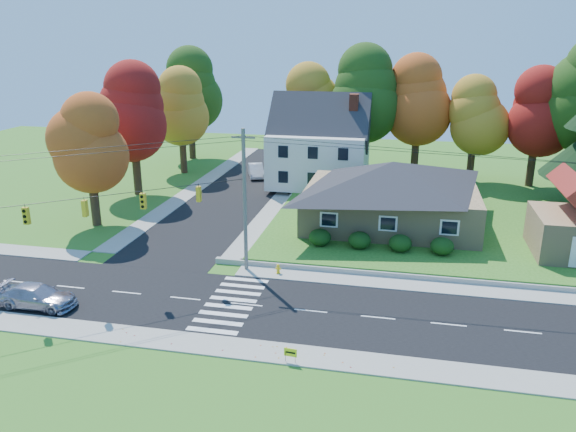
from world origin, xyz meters
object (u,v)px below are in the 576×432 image
ranch_house (391,193)px  white_car (256,170)px  silver_sedan (38,296)px  fire_hydrant (278,269)px

ranch_house → white_car: bearing=135.5°
ranch_house → silver_sedan: 27.85m
white_car → fire_hydrant: bearing=-92.0°
silver_sedan → white_car: size_ratio=1.05×
silver_sedan → fire_hydrant: bearing=-58.5°
ranch_house → fire_hydrant: ranch_house is taller
fire_hydrant → white_car: bearing=108.2°
white_car → fire_hydrant: (8.80, -26.70, -0.42)m
silver_sedan → white_car: (4.35, 34.55, 0.05)m
ranch_house → fire_hydrant: bearing=-122.8°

